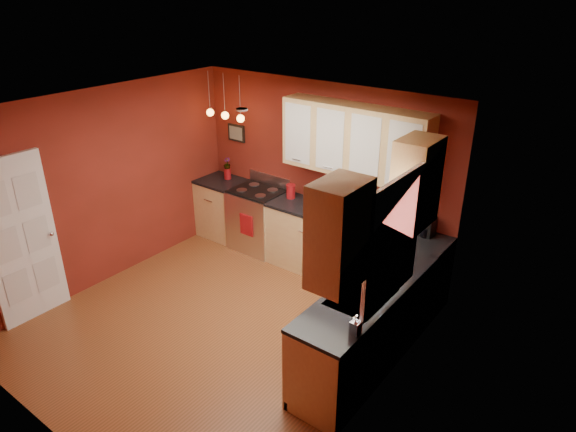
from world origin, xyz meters
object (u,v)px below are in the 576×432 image
Objects in this scene: gas_range at (258,219)px; sink at (361,298)px; soap_pump at (356,325)px; red_canister at (291,191)px; coffee_maker at (427,227)px.

gas_range is 1.59× the size of sink.
sink reaches higher than soap_pump.
soap_pump is at bearing -42.72° from red_canister.
soap_pump is (2.31, -2.14, -0.01)m from red_canister.
sink reaches higher than red_canister.
coffee_maker is at bearing 2.96° from gas_range.
coffee_maker reaches higher than red_canister.
sink is 0.62m from soap_pump.
red_canister is 0.78× the size of coffee_maker.
sink is 2.61m from red_canister.
gas_range is 2.65m from coffee_maker.
red_canister is at bearing -171.34° from coffee_maker.
sink reaches higher than gas_range.
gas_range is 3.57m from soap_pump.
coffee_maker is (-0.04, 1.63, 0.14)m from sink.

